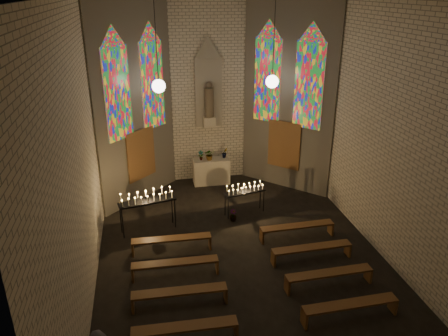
{
  "coord_description": "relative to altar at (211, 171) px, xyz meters",
  "views": [
    {
      "loc": [
        -2.48,
        -10.01,
        7.21
      ],
      "look_at": [
        -0.23,
        1.65,
        2.22
      ],
      "focal_mm": 35.0,
      "sensor_mm": 36.0,
      "label": 1
    }
  ],
  "objects": [
    {
      "name": "altar",
      "position": [
        0.0,
        0.0,
        0.0
      ],
      "size": [
        1.4,
        0.6,
        1.0
      ],
      "primitive_type": "cube",
      "color": "beige",
      "rests_on": "ground"
    },
    {
      "name": "pew_right_0",
      "position": [
        1.92,
        -4.5,
        -0.14
      ],
      "size": [
        2.31,
        0.38,
        0.44
      ],
      "rotation": [
        0.0,
        0.0,
        0.03
      ],
      "color": "#573518",
      "rests_on": "ground"
    },
    {
      "name": "flower_vase_right",
      "position": [
        0.55,
        0.09,
        0.7
      ],
      "size": [
        0.26,
        0.23,
        0.39
      ],
      "primitive_type": "imported",
      "rotation": [
        0.0,
        0.0,
        0.28
      ],
      "color": "#4C723F",
      "rests_on": "altar"
    },
    {
      "name": "room",
      "position": [
        -0.0,
        -2.08,
        3.22
      ],
      "size": [
        8.22,
        12.43,
        7.0
      ],
      "color": "beige",
      "rests_on": "ground"
    },
    {
      "name": "pew_right_1",
      "position": [
        1.92,
        -5.7,
        -0.14
      ],
      "size": [
        2.31,
        0.38,
        0.44
      ],
      "rotation": [
        0.0,
        0.0,
        0.03
      ],
      "color": "#573518",
      "rests_on": "ground"
    },
    {
      "name": "pew_left_0",
      "position": [
        -1.92,
        -4.5,
        -0.14
      ],
      "size": [
        2.31,
        0.38,
        0.44
      ],
      "rotation": [
        0.0,
        0.0,
        -0.03
      ],
      "color": "#573518",
      "rests_on": "ground"
    },
    {
      "name": "flower_vase_left",
      "position": [
        -0.4,
        -0.01,
        0.69
      ],
      "size": [
        0.21,
        0.14,
        0.38
      ],
      "primitive_type": "imported",
      "rotation": [
        0.0,
        0.0,
        -0.03
      ],
      "color": "#4C723F",
      "rests_on": "altar"
    },
    {
      "name": "votive_stand_right",
      "position": [
        0.7,
        -2.68,
        0.39
      ],
      "size": [
        1.45,
        0.62,
        1.04
      ],
      "rotation": [
        0.0,
        0.0,
        0.21
      ],
      "color": "black",
      "rests_on": "ground"
    },
    {
      "name": "pew_right_2",
      "position": [
        1.92,
        -6.9,
        -0.14
      ],
      "size": [
        2.31,
        0.38,
        0.44
      ],
      "rotation": [
        0.0,
        0.0,
        0.03
      ],
      "color": "#573518",
      "rests_on": "ground"
    },
    {
      "name": "pew_right_3",
      "position": [
        1.92,
        -8.1,
        -0.14
      ],
      "size": [
        2.31,
        0.38,
        0.44
      ],
      "rotation": [
        0.0,
        0.0,
        0.03
      ],
      "color": "#573518",
      "rests_on": "ground"
    },
    {
      "name": "flower_vase_center",
      "position": [
        -0.06,
        -0.05,
        0.72
      ],
      "size": [
        0.44,
        0.4,
        0.44
      ],
      "primitive_type": "imported",
      "rotation": [
        0.0,
        0.0,
        -0.17
      ],
      "color": "#4C723F",
      "rests_on": "altar"
    },
    {
      "name": "aisle_flower_pot",
      "position": [
        0.21,
        -3.1,
        -0.3
      ],
      "size": [
        0.29,
        0.29,
        0.4
      ],
      "primitive_type": "imported",
      "rotation": [
        0.0,
        0.0,
        0.34
      ],
      "color": "#4C723F",
      "rests_on": "ground"
    },
    {
      "name": "votive_stand_left",
      "position": [
        -2.54,
        -3.17,
        0.61
      ],
      "size": [
        1.82,
        0.77,
        1.3
      ],
      "rotation": [
        0.0,
        0.0,
        0.21
      ],
      "color": "black",
      "rests_on": "ground"
    },
    {
      "name": "pew_left_2",
      "position": [
        -1.92,
        -6.9,
        -0.14
      ],
      "size": [
        2.31,
        0.38,
        0.44
      ],
      "rotation": [
        0.0,
        0.0,
        -0.03
      ],
      "color": "#573518",
      "rests_on": "ground"
    },
    {
      "name": "pew_left_3",
      "position": [
        -1.92,
        -8.1,
        -0.14
      ],
      "size": [
        2.31,
        0.38,
        0.44
      ],
      "rotation": [
        0.0,
        0.0,
        -0.03
      ],
      "color": "#573518",
      "rests_on": "ground"
    },
    {
      "name": "floor",
      "position": [
        0.0,
        -5.45,
        -0.5
      ],
      "size": [
        12.0,
        12.0,
        0.0
      ],
      "primitive_type": "plane",
      "color": "black",
      "rests_on": "ground"
    },
    {
      "name": "pew_left_1",
      "position": [
        -1.92,
        -5.7,
        -0.14
      ],
      "size": [
        2.31,
        0.38,
        0.44
      ],
      "rotation": [
        0.0,
        0.0,
        -0.03
      ],
      "color": "#573518",
      "rests_on": "ground"
    }
  ]
}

